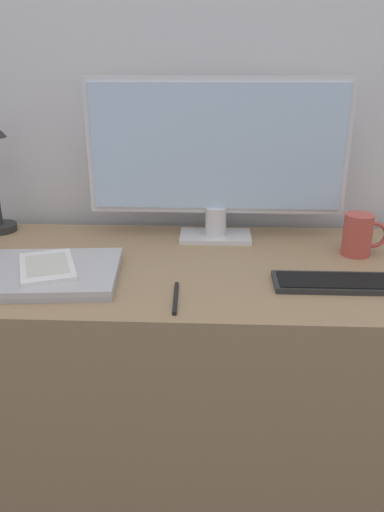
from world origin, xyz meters
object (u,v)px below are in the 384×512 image
object	(u,v)px
monitor	(217,155)
keyboard	(338,282)
ereader	(47,266)
pen	(176,298)
laptop	(50,273)
coffee_mug	(359,235)

from	to	relation	value
monitor	keyboard	world-z (taller)	monitor
ereader	pen	bearing A→B (deg)	-17.85
laptop	ereader	bearing A→B (deg)	175.65
keyboard	coffee_mug	xyz separation A→B (m)	(0.09, 0.19, 0.04)
monitor	ereader	bearing A→B (deg)	-142.67
laptop	ereader	distance (m)	0.02
monitor	pen	bearing A→B (deg)	-101.97
monitor	laptop	world-z (taller)	monitor
laptop	coffee_mug	bearing A→B (deg)	13.92
laptop	coffee_mug	distance (m)	0.73
keyboard	ereader	world-z (taller)	ereader
keyboard	laptop	size ratio (longest dim) A/B	0.87
pen	ereader	bearing A→B (deg)	162.15
ereader	laptop	bearing A→B (deg)	-4.35
ereader	pen	world-z (taller)	ereader
monitor	laptop	xyz separation A→B (m)	(-0.36, -0.28, -0.21)
keyboard	coffee_mug	bearing A→B (deg)	64.87
keyboard	pen	bearing A→B (deg)	-166.31
monitor	laptop	size ratio (longest dim) A/B	2.10
monitor	coffee_mug	size ratio (longest dim) A/B	6.11
keyboard	pen	world-z (taller)	keyboard
ereader	pen	xyz separation A→B (m)	(0.29, -0.09, -0.02)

